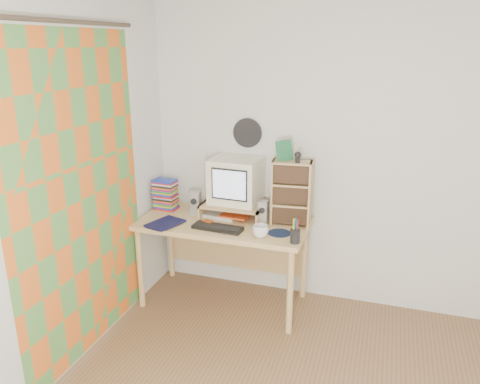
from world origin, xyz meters
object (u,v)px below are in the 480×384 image
Objects in this scene: cd_rack at (291,193)px; mug at (260,231)px; dvd_stack at (165,194)px; keyboard at (218,228)px; crt_monitor at (235,181)px; desk at (226,233)px; diary at (156,219)px.

cd_rack reaches higher than mug.
dvd_stack is 0.52× the size of cd_rack.
crt_monitor is at bearing 88.26° from keyboard.
mug is at bearing -37.49° from desk.
desk is 0.67m from cd_rack.
keyboard is 0.77× the size of cd_rack.
cd_rack is at bearing -1.03° from crt_monitor.
cd_rack is 0.44m from mug.
diary is (-1.05, -0.31, -0.24)m from cd_rack.
keyboard is 3.29× the size of mug.
desk is 0.45m from crt_monitor.
crt_monitor is 0.66m from dvd_stack.
dvd_stack reaches higher than mug.
dvd_stack is (-0.61, 0.31, 0.12)m from keyboard.
mug is (0.33, -0.38, -0.26)m from crt_monitor.
diary reaches higher than keyboard.
cd_rack is 4.27× the size of mug.
cd_rack is 2.05× the size of diary.
desk is 2.68× the size of cd_rack.
dvd_stack reaches higher than diary.
cd_rack reaches higher than crt_monitor.
mug reaches higher than diary.
dvd_stack is (-0.64, -0.03, -0.17)m from crt_monitor.
dvd_stack is 1.13m from cd_rack.
dvd_stack is at bearing 173.99° from desk.
mug is at bearing -119.70° from cd_rack.
diary is (-0.90, 0.04, -0.02)m from mug.
dvd_stack is 1.04m from mug.
desk is 3.54× the size of crt_monitor.
dvd_stack is at bearing 120.59° from diary.
mug is at bearing -46.43° from crt_monitor.
cd_rack reaches higher than diary.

